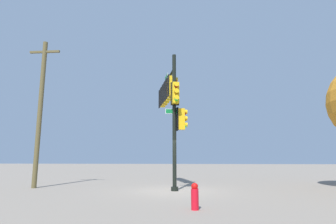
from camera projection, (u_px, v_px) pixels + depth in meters
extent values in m
plane|color=gray|center=(175.00, 191.00, 13.34)|extent=(120.00, 120.00, 0.00)
cylinder|color=black|center=(174.00, 120.00, 13.94)|extent=(0.20, 0.20, 7.10)
cylinder|color=black|center=(175.00, 189.00, 13.36)|extent=(0.36, 0.36, 0.20)
cylinder|color=black|center=(167.00, 81.00, 16.56)|extent=(4.34, 1.27, 0.14)
cylinder|color=black|center=(171.00, 83.00, 15.29)|extent=(1.99, 0.59, 1.07)
cube|color=yellow|center=(172.00, 86.00, 14.94)|extent=(0.39, 0.42, 1.10)
cube|color=black|center=(168.00, 86.00, 14.92)|extent=(0.44, 0.13, 1.22)
sphere|color=maroon|center=(175.00, 80.00, 15.02)|extent=(0.22, 0.22, 0.22)
cylinder|color=yellow|center=(176.00, 79.00, 15.04)|extent=(0.25, 0.18, 0.23)
sphere|color=#855607|center=(175.00, 86.00, 14.97)|extent=(0.22, 0.22, 0.22)
cylinder|color=yellow|center=(176.00, 85.00, 14.98)|extent=(0.25, 0.18, 0.23)
sphere|color=#20FF59|center=(175.00, 92.00, 14.91)|extent=(0.22, 0.22, 0.22)
cylinder|color=yellow|center=(176.00, 91.00, 14.92)|extent=(0.25, 0.18, 0.23)
cube|color=gold|center=(170.00, 89.00, 15.60)|extent=(0.40, 0.43, 1.10)
cube|color=black|center=(166.00, 89.00, 15.57)|extent=(0.44, 0.15, 1.22)
sphere|color=maroon|center=(173.00, 84.00, 15.69)|extent=(0.22, 0.22, 0.22)
cylinder|color=gold|center=(174.00, 83.00, 15.71)|extent=(0.26, 0.19, 0.23)
sphere|color=#855607|center=(173.00, 89.00, 15.64)|extent=(0.22, 0.22, 0.22)
cylinder|color=gold|center=(174.00, 88.00, 15.65)|extent=(0.26, 0.19, 0.23)
sphere|color=#20FF59|center=(173.00, 95.00, 15.58)|extent=(0.22, 0.22, 0.22)
cylinder|color=gold|center=(174.00, 94.00, 15.60)|extent=(0.26, 0.19, 0.23)
cube|color=gold|center=(168.00, 92.00, 16.27)|extent=(0.41, 0.43, 1.10)
cube|color=black|center=(164.00, 92.00, 16.23)|extent=(0.43, 0.16, 1.22)
sphere|color=maroon|center=(171.00, 87.00, 16.36)|extent=(0.22, 0.22, 0.22)
cylinder|color=gold|center=(172.00, 86.00, 16.38)|extent=(0.26, 0.20, 0.23)
sphere|color=#855607|center=(171.00, 92.00, 16.31)|extent=(0.22, 0.22, 0.22)
cylinder|color=gold|center=(172.00, 91.00, 16.33)|extent=(0.26, 0.20, 0.23)
sphere|color=#20FF59|center=(171.00, 97.00, 16.25)|extent=(0.22, 0.22, 0.22)
cylinder|color=gold|center=(172.00, 97.00, 16.27)|extent=(0.26, 0.20, 0.23)
cube|color=yellow|center=(166.00, 94.00, 16.93)|extent=(0.40, 0.43, 1.10)
cube|color=black|center=(163.00, 94.00, 16.90)|extent=(0.43, 0.16, 1.22)
sphere|color=maroon|center=(169.00, 89.00, 17.03)|extent=(0.22, 0.22, 0.22)
cylinder|color=yellow|center=(170.00, 89.00, 17.05)|extent=(0.26, 0.20, 0.23)
sphere|color=#855607|center=(169.00, 95.00, 16.97)|extent=(0.22, 0.22, 0.22)
cylinder|color=yellow|center=(170.00, 94.00, 16.99)|extent=(0.26, 0.20, 0.23)
sphere|color=#20FF59|center=(169.00, 100.00, 16.91)|extent=(0.22, 0.22, 0.22)
cylinder|color=yellow|center=(170.00, 99.00, 16.93)|extent=(0.26, 0.20, 0.23)
cube|color=gold|center=(164.00, 97.00, 17.60)|extent=(0.41, 0.44, 1.10)
cube|color=black|center=(161.00, 97.00, 17.56)|extent=(0.43, 0.17, 1.22)
sphere|color=maroon|center=(167.00, 92.00, 17.70)|extent=(0.22, 0.22, 0.22)
cylinder|color=gold|center=(168.00, 91.00, 17.72)|extent=(0.26, 0.20, 0.23)
sphere|color=#855607|center=(167.00, 97.00, 17.64)|extent=(0.22, 0.22, 0.22)
cylinder|color=gold|center=(168.00, 96.00, 17.66)|extent=(0.26, 0.20, 0.23)
sphere|color=#20FF59|center=(167.00, 102.00, 17.58)|extent=(0.22, 0.22, 0.22)
cylinder|color=gold|center=(168.00, 101.00, 17.60)|extent=(0.26, 0.20, 0.23)
cube|color=yellow|center=(162.00, 99.00, 18.26)|extent=(0.41, 0.44, 1.10)
cube|color=black|center=(159.00, 99.00, 18.22)|extent=(0.43, 0.17, 1.22)
sphere|color=maroon|center=(165.00, 94.00, 18.36)|extent=(0.22, 0.22, 0.22)
cylinder|color=yellow|center=(166.00, 94.00, 18.38)|extent=(0.26, 0.20, 0.23)
sphere|color=#855607|center=(165.00, 99.00, 18.30)|extent=(0.22, 0.22, 0.22)
cylinder|color=yellow|center=(166.00, 98.00, 18.32)|extent=(0.26, 0.20, 0.23)
sphere|color=#20FF59|center=(165.00, 104.00, 18.25)|extent=(0.22, 0.22, 0.22)
cylinder|color=yellow|center=(166.00, 103.00, 18.27)|extent=(0.26, 0.20, 0.23)
cube|color=yellow|center=(176.00, 93.00, 13.83)|extent=(0.43, 0.40, 1.10)
cube|color=black|center=(175.00, 94.00, 14.02)|extent=(0.15, 0.44, 1.22)
sphere|color=maroon|center=(176.00, 86.00, 13.69)|extent=(0.22, 0.22, 0.22)
cylinder|color=yellow|center=(177.00, 84.00, 13.64)|extent=(0.19, 0.26, 0.23)
sphere|color=#855607|center=(176.00, 92.00, 13.63)|extent=(0.22, 0.22, 0.22)
cylinder|color=yellow|center=(177.00, 91.00, 13.58)|extent=(0.19, 0.26, 0.23)
sphere|color=#20FF59|center=(176.00, 99.00, 13.58)|extent=(0.22, 0.22, 0.22)
cylinder|color=yellow|center=(177.00, 97.00, 13.53)|extent=(0.19, 0.26, 0.23)
cube|color=#EDB114|center=(181.00, 119.00, 14.01)|extent=(0.40, 0.43, 1.10)
cube|color=black|center=(177.00, 119.00, 13.97)|extent=(0.44, 0.15, 1.22)
sphere|color=maroon|center=(185.00, 113.00, 14.10)|extent=(0.22, 0.22, 0.22)
cylinder|color=#EDB114|center=(186.00, 112.00, 14.12)|extent=(0.26, 0.19, 0.23)
sphere|color=#855607|center=(185.00, 119.00, 14.04)|extent=(0.22, 0.22, 0.22)
cylinder|color=#EDB114|center=(186.00, 118.00, 14.06)|extent=(0.26, 0.19, 0.23)
sphere|color=#20FF59|center=(185.00, 126.00, 13.99)|extent=(0.22, 0.22, 0.22)
cylinder|color=#EDB114|center=(186.00, 125.00, 14.00)|extent=(0.26, 0.19, 0.23)
cube|color=white|center=(166.00, 77.00, 16.83)|extent=(0.91, 0.26, 0.26)
cube|color=#16662A|center=(166.00, 77.00, 16.83)|extent=(0.88, 0.26, 0.22)
cube|color=white|center=(174.00, 111.00, 14.02)|extent=(0.26, 0.91, 0.26)
cube|color=#137033|center=(174.00, 111.00, 14.02)|extent=(0.26, 0.88, 0.22)
cylinder|color=brown|center=(40.00, 112.00, 15.31)|extent=(0.26, 0.26, 8.40)
cube|color=brown|center=(45.00, 52.00, 15.91)|extent=(0.12, 1.80, 0.12)
cylinder|color=red|center=(195.00, 199.00, 8.51)|extent=(0.24, 0.24, 0.65)
sphere|color=red|center=(195.00, 186.00, 8.58)|extent=(0.22, 0.22, 0.22)
cylinder|color=red|center=(195.00, 198.00, 8.67)|extent=(0.12, 0.10, 0.10)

